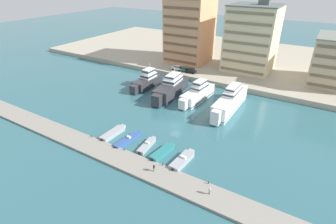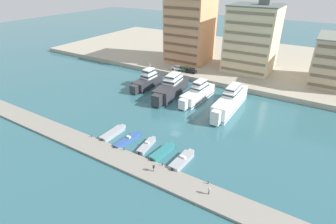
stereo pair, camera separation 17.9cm
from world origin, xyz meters
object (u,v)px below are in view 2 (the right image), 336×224
(yacht_charcoal_far_left, at_px, (147,81))
(car_green_left, at_px, (184,69))
(yacht_white_mid_left, at_px, (198,93))
(car_black_mid_left, at_px, (191,70))
(yacht_white_center_left, at_px, (230,101))
(pedestrian_mid_deck, at_px, (209,190))
(pedestrian_near_edge, at_px, (154,167))
(motorboat_grey_far_left, at_px, (113,133))
(motorboat_grey_mid_left, at_px, (147,145))
(motorboat_blue_left, at_px, (128,140))
(car_white_far_left, at_px, (177,68))
(yacht_charcoal_left, at_px, (171,88))
(motorboat_grey_center, at_px, (182,160))
(motorboat_teal_center_left, at_px, (162,152))

(yacht_charcoal_far_left, distance_m, car_green_left, 17.41)
(yacht_white_mid_left, relative_size, car_black_mid_left, 4.20)
(yacht_charcoal_far_left, xyz_separation_m, yacht_white_center_left, (29.70, -1.64, 0.46))
(car_black_mid_left, xyz_separation_m, pedestrian_mid_deck, (29.76, -51.53, -1.19))
(car_green_left, relative_size, pedestrian_near_edge, 2.51)
(pedestrian_near_edge, bearing_deg, yacht_white_mid_left, 102.15)
(motorboat_grey_far_left, relative_size, car_black_mid_left, 1.93)
(yacht_white_center_left, xyz_separation_m, motorboat_grey_mid_left, (-9.34, -27.30, -2.17))
(motorboat_blue_left, xyz_separation_m, pedestrian_near_edge, (11.29, -5.86, 1.06))
(motorboat_grey_far_left, bearing_deg, motorboat_blue_left, -3.68)
(car_white_far_left, relative_size, car_black_mid_left, 1.00)
(yacht_white_center_left, bearing_deg, pedestrian_near_edge, -95.25)
(yacht_charcoal_far_left, height_order, pedestrian_near_edge, yacht_charcoal_far_left)
(yacht_charcoal_far_left, distance_m, motorboat_blue_left, 33.20)
(yacht_charcoal_left, height_order, car_green_left, yacht_charcoal_left)
(motorboat_grey_center, bearing_deg, yacht_white_mid_left, 110.07)
(pedestrian_near_edge, height_order, pedestrian_mid_deck, pedestrian_near_edge)
(yacht_white_center_left, bearing_deg, motorboat_grey_mid_left, -108.89)
(motorboat_teal_center_left, distance_m, car_black_mid_left, 48.55)
(pedestrian_mid_deck, bearing_deg, car_black_mid_left, 120.00)
(yacht_white_mid_left, bearing_deg, motorboat_grey_far_left, -106.84)
(yacht_white_mid_left, bearing_deg, car_white_far_left, 134.59)
(motorboat_grey_far_left, xyz_separation_m, motorboat_grey_center, (19.17, -0.48, 0.04))
(car_black_mid_left, bearing_deg, motorboat_blue_left, -81.29)
(yacht_charcoal_left, height_order, motorboat_grey_far_left, yacht_charcoal_left)
(car_white_far_left, height_order, pedestrian_near_edge, car_white_far_left)
(car_green_left, height_order, pedestrian_mid_deck, car_green_left)
(motorboat_blue_left, distance_m, pedestrian_mid_deck, 23.52)
(motorboat_grey_far_left, distance_m, pedestrian_mid_deck, 28.22)
(motorboat_teal_center_left, bearing_deg, yacht_charcoal_left, 117.47)
(motorboat_grey_mid_left, bearing_deg, pedestrian_near_edge, -45.29)
(yacht_white_mid_left, bearing_deg, yacht_white_center_left, -5.38)
(yacht_charcoal_left, xyz_separation_m, motorboat_grey_center, (19.34, -27.88, -1.93))
(yacht_white_mid_left, relative_size, motorboat_grey_far_left, 2.17)
(motorboat_blue_left, distance_m, pedestrian_near_edge, 12.77)
(yacht_white_center_left, relative_size, car_black_mid_left, 5.37)
(yacht_charcoal_far_left, height_order, motorboat_teal_center_left, yacht_charcoal_far_left)
(yacht_white_center_left, xyz_separation_m, motorboat_blue_left, (-14.38, -27.76, -2.19))
(yacht_charcoal_left, distance_m, pedestrian_near_edge, 37.30)
(yacht_charcoal_far_left, height_order, car_green_left, yacht_charcoal_far_left)
(yacht_white_mid_left, distance_m, motorboat_grey_mid_left, 28.37)
(motorboat_teal_center_left, bearing_deg, motorboat_grey_far_left, 178.96)
(car_white_far_left, height_order, pedestrian_mid_deck, car_white_far_left)
(pedestrian_mid_deck, bearing_deg, yacht_charcoal_far_left, 137.21)
(pedestrian_mid_deck, bearing_deg, motorboat_grey_mid_left, 160.41)
(yacht_charcoal_left, relative_size, motorboat_blue_left, 2.39)
(motorboat_grey_mid_left, xyz_separation_m, pedestrian_mid_deck, (17.72, -6.31, 0.99))
(motorboat_grey_far_left, bearing_deg, car_white_far_left, 100.26)
(motorboat_blue_left, relative_size, car_green_left, 2.03)
(yacht_white_center_left, relative_size, pedestrian_mid_deck, 14.00)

